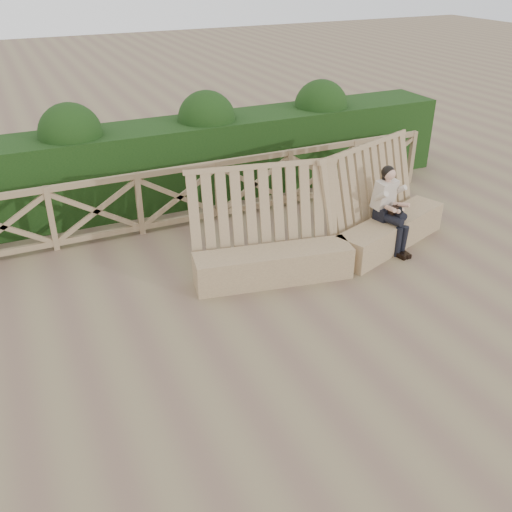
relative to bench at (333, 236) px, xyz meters
name	(u,v)px	position (x,y,z in m)	size (l,w,h in m)	color
ground	(268,331)	(-1.76, -1.30, -0.41)	(60.00, 60.00, 0.00)	brown
bench	(333,236)	(0.00, 0.00, 0.00)	(4.62, 1.50, 1.62)	#86684C
woman	(389,205)	(1.03, 0.00, 0.35)	(0.43, 0.82, 1.37)	black
guardrail	(180,197)	(-1.76, 2.20, 0.14)	(10.10, 0.09, 1.10)	#82674C
hedge	(159,165)	(-1.76, 3.40, 0.34)	(12.00, 1.20, 1.50)	black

